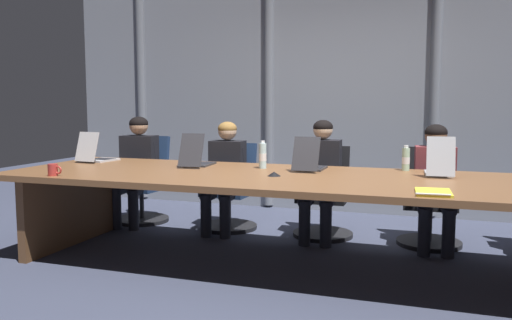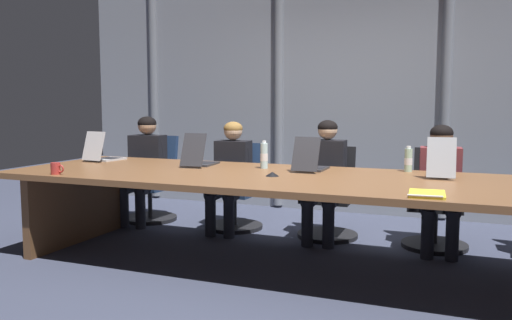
{
  "view_description": "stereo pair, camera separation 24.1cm",
  "coord_description": "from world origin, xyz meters",
  "px_view_note": "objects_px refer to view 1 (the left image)",
  "views": [
    {
      "loc": [
        1.07,
        -4.11,
        1.34
      ],
      "look_at": [
        -0.38,
        0.13,
        0.86
      ],
      "focal_mm": 37.54,
      "sensor_mm": 36.0,
      "label": 1
    },
    {
      "loc": [
        1.3,
        -4.02,
        1.34
      ],
      "look_at": [
        -0.38,
        0.13,
        0.86
      ],
      "focal_mm": 37.54,
      "sensor_mm": 36.0,
      "label": 2
    }
  ],
  "objects_px": {
    "laptop_left_mid": "(197,160)",
    "person_left_end": "(136,163)",
    "conference_mic_left_side": "(274,174)",
    "office_chair_center": "(324,203)",
    "coffee_mug_near": "(53,170)",
    "person_left_mid": "(225,170)",
    "laptop_left_end": "(97,156)",
    "laptop_right_mid": "(439,168)",
    "office_chair_right_mid": "(430,209)",
    "office_chair_left_mid": "(231,197)",
    "person_right_mid": "(435,179)",
    "office_chair_left_end": "(144,190)",
    "water_bottle_secondary": "(263,156)",
    "person_center": "(321,173)",
    "water_bottle_primary": "(406,159)",
    "laptop_center": "(310,164)",
    "spiral_notepad": "(433,192)"
  },
  "relations": [
    {
      "from": "office_chair_left_mid",
      "to": "person_left_end",
      "type": "relative_size",
      "value": 0.76
    },
    {
      "from": "person_left_mid",
      "to": "water_bottle_secondary",
      "type": "distance_m",
      "value": 0.9
    },
    {
      "from": "person_center",
      "to": "water_bottle_secondary",
      "type": "height_order",
      "value": "person_center"
    },
    {
      "from": "office_chair_center",
      "to": "spiral_notepad",
      "type": "bearing_deg",
      "value": 30.76
    },
    {
      "from": "coffee_mug_near",
      "to": "conference_mic_left_side",
      "type": "distance_m",
      "value": 1.76
    },
    {
      "from": "laptop_center",
      "to": "water_bottle_secondary",
      "type": "height_order",
      "value": "laptop_center"
    },
    {
      "from": "person_left_mid",
      "to": "person_center",
      "type": "distance_m",
      "value": 1.01
    },
    {
      "from": "water_bottle_primary",
      "to": "laptop_left_mid",
      "type": "bearing_deg",
      "value": -171.25
    },
    {
      "from": "water_bottle_secondary",
      "to": "conference_mic_left_side",
      "type": "distance_m",
      "value": 0.52
    },
    {
      "from": "laptop_right_mid",
      "to": "person_left_mid",
      "type": "relative_size",
      "value": 0.38
    },
    {
      "from": "person_center",
      "to": "office_chair_left_end",
      "type": "bearing_deg",
      "value": -96.89
    },
    {
      "from": "person_left_end",
      "to": "water_bottle_secondary",
      "type": "xyz_separation_m",
      "value": [
        1.67,
        -0.62,
        0.2
      ]
    },
    {
      "from": "person_right_mid",
      "to": "office_chair_left_mid",
      "type": "bearing_deg",
      "value": -99.53
    },
    {
      "from": "person_left_mid",
      "to": "spiral_notepad",
      "type": "xyz_separation_m",
      "value": [
        2.07,
        -1.52,
        0.12
      ]
    },
    {
      "from": "person_left_mid",
      "to": "water_bottle_secondary",
      "type": "relative_size",
      "value": 4.62
    },
    {
      "from": "office_chair_left_end",
      "to": "office_chair_center",
      "type": "xyz_separation_m",
      "value": [
        2.07,
        -0.0,
        -0.02
      ]
    },
    {
      "from": "laptop_center",
      "to": "office_chair_center",
      "type": "bearing_deg",
      "value": 2.17
    },
    {
      "from": "office_chair_left_mid",
      "to": "person_right_mid",
      "type": "height_order",
      "value": "person_right_mid"
    },
    {
      "from": "laptop_left_end",
      "to": "laptop_left_mid",
      "type": "distance_m",
      "value": 1.1
    },
    {
      "from": "laptop_left_mid",
      "to": "person_left_end",
      "type": "height_order",
      "value": "person_left_end"
    },
    {
      "from": "laptop_left_mid",
      "to": "conference_mic_left_side",
      "type": "xyz_separation_m",
      "value": [
        0.86,
        -0.41,
        -0.04
      ]
    },
    {
      "from": "office_chair_right_mid",
      "to": "spiral_notepad",
      "type": "relative_size",
      "value": 2.83
    },
    {
      "from": "office_chair_center",
      "to": "office_chair_right_mid",
      "type": "relative_size",
      "value": 0.99
    },
    {
      "from": "laptop_center",
      "to": "water_bottle_secondary",
      "type": "xyz_separation_m",
      "value": [
        -0.43,
        -0.0,
        0.06
      ]
    },
    {
      "from": "office_chair_center",
      "to": "conference_mic_left_side",
      "type": "distance_m",
      "value": 1.31
    },
    {
      "from": "laptop_right_mid",
      "to": "person_left_mid",
      "type": "height_order",
      "value": "person_left_mid"
    },
    {
      "from": "office_chair_center",
      "to": "water_bottle_primary",
      "type": "distance_m",
      "value": 1.1
    },
    {
      "from": "office_chair_left_end",
      "to": "office_chair_left_mid",
      "type": "relative_size",
      "value": 1.06
    },
    {
      "from": "laptop_center",
      "to": "spiral_notepad",
      "type": "bearing_deg",
      "value": -131.3
    },
    {
      "from": "office_chair_right_mid",
      "to": "spiral_notepad",
      "type": "bearing_deg",
      "value": -0.9
    },
    {
      "from": "laptop_left_mid",
      "to": "laptop_left_end",
      "type": "bearing_deg",
      "value": 84.06
    },
    {
      "from": "office_chair_right_mid",
      "to": "water_bottle_secondary",
      "type": "relative_size",
      "value": 3.68
    },
    {
      "from": "person_left_mid",
      "to": "laptop_left_mid",
      "type": "bearing_deg",
      "value": -3.49
    },
    {
      "from": "water_bottle_secondary",
      "to": "person_center",
      "type": "bearing_deg",
      "value": 57.19
    },
    {
      "from": "laptop_left_end",
      "to": "coffee_mug_near",
      "type": "relative_size",
      "value": 3.38
    },
    {
      "from": "laptop_right_mid",
      "to": "person_right_mid",
      "type": "distance_m",
      "value": 0.63
    },
    {
      "from": "person_left_end",
      "to": "coffee_mug_near",
      "type": "xyz_separation_m",
      "value": [
        0.24,
        -1.62,
        0.13
      ]
    },
    {
      "from": "laptop_right_mid",
      "to": "person_left_end",
      "type": "height_order",
      "value": "person_left_end"
    },
    {
      "from": "water_bottle_primary",
      "to": "water_bottle_secondary",
      "type": "relative_size",
      "value": 0.88
    },
    {
      "from": "laptop_left_end",
      "to": "laptop_right_mid",
      "type": "relative_size",
      "value": 0.96
    },
    {
      "from": "laptop_left_mid",
      "to": "office_chair_right_mid",
      "type": "relative_size",
      "value": 0.52
    },
    {
      "from": "laptop_right_mid",
      "to": "water_bottle_primary",
      "type": "bearing_deg",
      "value": 45.65
    },
    {
      "from": "coffee_mug_near",
      "to": "laptop_left_mid",
      "type": "bearing_deg",
      "value": 49.88
    },
    {
      "from": "laptop_left_end",
      "to": "laptop_left_mid",
      "type": "bearing_deg",
      "value": -85.62
    },
    {
      "from": "person_left_end",
      "to": "person_left_mid",
      "type": "bearing_deg",
      "value": 83.98
    },
    {
      "from": "laptop_center",
      "to": "office_chair_left_mid",
      "type": "bearing_deg",
      "value": 53.82
    },
    {
      "from": "person_center",
      "to": "coffee_mug_near",
      "type": "relative_size",
      "value": 9.47
    },
    {
      "from": "laptop_left_end",
      "to": "office_chair_left_mid",
      "type": "xyz_separation_m",
      "value": [
        1.11,
        0.79,
        -0.48
      ]
    },
    {
      "from": "person_right_mid",
      "to": "conference_mic_left_side",
      "type": "distance_m",
      "value": 1.62
    },
    {
      "from": "laptop_center",
      "to": "office_chair_center",
      "type": "relative_size",
      "value": 0.49
    }
  ]
}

